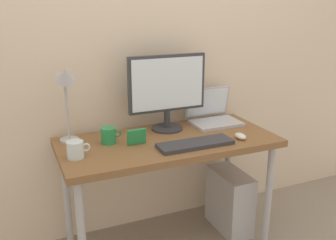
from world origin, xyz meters
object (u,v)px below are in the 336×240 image
object	(u,v)px
laptop	(212,114)
coffee_mug	(109,135)
desk	(168,151)
photo_frame	(137,137)
computer_tower	(230,201)
mouse	(240,136)
desk_lamp	(66,87)
keyboard	(195,144)
monitor	(167,88)
glass_cup	(76,150)

from	to	relation	value
laptop	coffee_mug	bearing A→B (deg)	-171.59
desk	photo_frame	distance (m)	0.23
desk	computer_tower	world-z (taller)	desk
mouse	coffee_mug	distance (m)	0.78
desk	desk_lamp	distance (m)	0.70
keyboard	photo_frame	bearing A→B (deg)	152.96
coffee_mug	photo_frame	world-z (taller)	same
monitor	laptop	world-z (taller)	monitor
desk_lamp	photo_frame	distance (m)	0.48
desk	keyboard	world-z (taller)	keyboard
desk_lamp	computer_tower	world-z (taller)	desk_lamp
glass_cup	desk_lamp	bearing A→B (deg)	87.50
coffee_mug	keyboard	bearing A→B (deg)	-28.16
mouse	photo_frame	size ratio (longest dim) A/B	0.82
keyboard	computer_tower	distance (m)	0.67
mouse	photo_frame	distance (m)	0.62
keyboard	mouse	bearing A→B (deg)	-0.72
desk_lamp	glass_cup	world-z (taller)	desk_lamp
coffee_mug	glass_cup	xyz separation A→B (m)	(-0.21, -0.14, -0.00)
desk	mouse	world-z (taller)	mouse
laptop	photo_frame	world-z (taller)	laptop
desk	desk_lamp	size ratio (longest dim) A/B	2.75
desk_lamp	computer_tower	size ratio (longest dim) A/B	1.12
coffee_mug	glass_cup	size ratio (longest dim) A/B	0.98
mouse	computer_tower	world-z (taller)	mouse
keyboard	computer_tower	bearing A→B (deg)	25.14
laptop	mouse	xyz separation A→B (m)	(-0.00, -0.35, -0.04)
monitor	keyboard	distance (m)	0.42
monitor	photo_frame	distance (m)	0.39
coffee_mug	photo_frame	bearing A→B (deg)	-30.43
keyboard	photo_frame	distance (m)	0.34
desk	monitor	size ratio (longest dim) A/B	2.55
glass_cup	computer_tower	xyz separation A→B (m)	(1.02, 0.08, -0.57)
laptop	photo_frame	distance (m)	0.63
desk_lamp	photo_frame	world-z (taller)	desk_lamp
mouse	glass_cup	world-z (taller)	glass_cup
laptop	computer_tower	distance (m)	0.61
monitor	desk_lamp	xyz separation A→B (m)	(-0.61, 0.00, 0.06)
monitor	computer_tower	world-z (taller)	monitor
laptop	mouse	distance (m)	0.35
laptop	coffee_mug	size ratio (longest dim) A/B	2.63
laptop	keyboard	bearing A→B (deg)	-131.31
monitor	coffee_mug	size ratio (longest dim) A/B	4.15
desk_lamp	keyboard	xyz separation A→B (m)	(0.64, -0.33, -0.32)
coffee_mug	photo_frame	distance (m)	0.16
desk_lamp	computer_tower	bearing A→B (deg)	-9.02
desk	photo_frame	size ratio (longest dim) A/B	11.72
desk_lamp	coffee_mug	distance (m)	0.36
desk_lamp	computer_tower	xyz separation A→B (m)	(1.01, -0.16, -0.86)
monitor	coffee_mug	world-z (taller)	monitor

